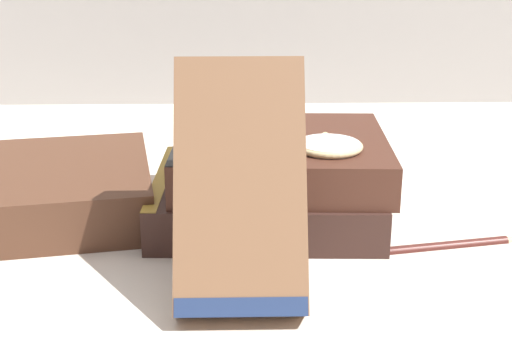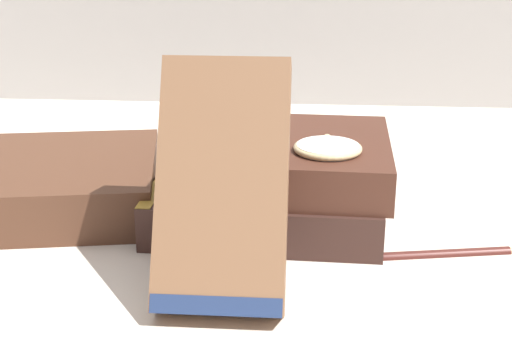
% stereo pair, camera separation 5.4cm
% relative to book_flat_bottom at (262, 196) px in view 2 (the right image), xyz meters
% --- Properties ---
extents(ground_plane, '(3.00, 3.00, 0.00)m').
position_rel_book_flat_bottom_xyz_m(ground_plane, '(-0.05, -0.03, -0.02)').
color(ground_plane, beige).
extents(book_flat_bottom, '(0.19, 0.17, 0.04)m').
position_rel_book_flat_bottom_xyz_m(book_flat_bottom, '(0.00, 0.00, 0.00)').
color(book_flat_bottom, '#331E19').
rests_on(book_flat_bottom, ground_plane).
extents(book_flat_top, '(0.18, 0.16, 0.04)m').
position_rel_book_flat_bottom_xyz_m(book_flat_top, '(0.01, -0.00, 0.04)').
color(book_flat_top, '#422319').
rests_on(book_flat_top, book_flat_bottom).
extents(book_side_left, '(0.24, 0.21, 0.04)m').
position_rel_book_flat_bottom_xyz_m(book_side_left, '(-0.21, 0.00, 0.00)').
color(book_side_left, '#4C2D1E').
rests_on(book_side_left, ground_plane).
extents(book_leaning_front, '(0.09, 0.10, 0.16)m').
position_rel_book_flat_bottom_xyz_m(book_leaning_front, '(-0.02, -0.14, 0.06)').
color(book_leaning_front, brown).
rests_on(book_leaning_front, ground_plane).
extents(pocket_watch, '(0.05, 0.06, 0.01)m').
position_rel_book_flat_bottom_xyz_m(pocket_watch, '(0.05, -0.03, 0.06)').
color(pocket_watch, white).
rests_on(pocket_watch, book_flat_top).
extents(reading_glasses, '(0.10, 0.07, 0.00)m').
position_rel_book_flat_bottom_xyz_m(reading_glasses, '(-0.02, 0.13, -0.02)').
color(reading_glasses, '#4C3828').
rests_on(reading_glasses, ground_plane).
extents(fountain_pen, '(0.14, 0.03, 0.01)m').
position_rel_book_flat_bottom_xyz_m(fountain_pen, '(0.14, -0.07, -0.01)').
color(fountain_pen, '#471E19').
rests_on(fountain_pen, ground_plane).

